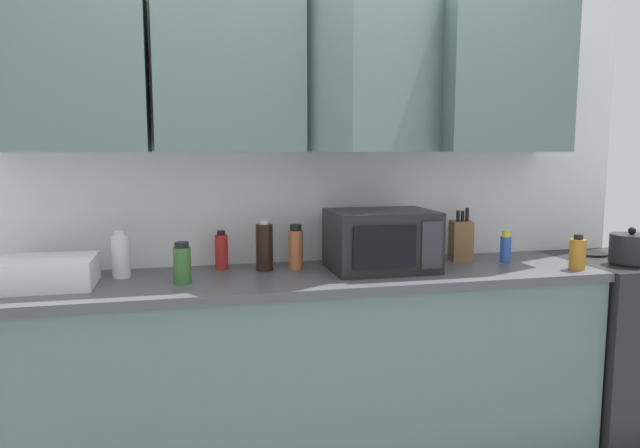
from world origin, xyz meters
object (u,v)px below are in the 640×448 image
(kettle, at_px, (631,248))
(bottle_soy_dark, at_px, (264,247))
(bottle_red_sauce, at_px, (221,251))
(bottle_green_oil, at_px, (182,264))
(bottle_spice_jar, at_px, (296,248))
(stove_range, at_px, (631,341))
(microwave, at_px, (381,240))
(knife_block, at_px, (461,240))
(bottle_white_jar, at_px, (121,255))
(dish_rack, at_px, (46,272))
(bottle_blue_cleaner, at_px, (506,248))
(bottle_amber_vinegar, at_px, (578,254))

(kettle, bearing_deg, bottle_soy_dark, 171.03)
(bottle_red_sauce, bearing_deg, bottle_soy_dark, -23.02)
(bottle_green_oil, relative_size, bottle_spice_jar, 0.83)
(stove_range, xyz_separation_m, microwave, (-1.40, 0.03, 0.59))
(bottle_red_sauce, relative_size, bottle_green_oil, 1.04)
(bottle_spice_jar, bearing_deg, bottle_soy_dark, -176.66)
(microwave, relative_size, knife_block, 1.79)
(stove_range, xyz_separation_m, bottle_white_jar, (-2.57, 0.13, 0.55))
(dish_rack, relative_size, bottle_blue_cleaner, 2.41)
(bottle_blue_cleaner, relative_size, bottle_green_oil, 0.89)
(bottle_green_oil, bearing_deg, stove_range, 1.15)
(bottle_blue_cleaner, xyz_separation_m, bottle_red_sauce, (-1.40, 0.16, 0.01))
(bottle_spice_jar, bearing_deg, knife_block, 1.66)
(microwave, xyz_separation_m, knife_block, (0.48, 0.14, -0.04))
(bottle_soy_dark, bearing_deg, bottle_amber_vinegar, -12.45)
(bottle_blue_cleaner, height_order, bottle_white_jar, bottle_white_jar)
(microwave, height_order, bottle_blue_cleaner, microwave)
(kettle, bearing_deg, bottle_amber_vinegar, -173.33)
(bottle_blue_cleaner, distance_m, bottle_green_oil, 1.58)
(bottle_white_jar, distance_m, bottle_amber_vinegar, 2.09)
(kettle, height_order, bottle_amber_vinegar, kettle)
(bottle_green_oil, bearing_deg, bottle_amber_vinegar, -4.19)
(stove_range, xyz_separation_m, kettle, (-0.17, -0.14, 0.53))
(dish_rack, relative_size, bottle_green_oil, 2.16)
(kettle, xyz_separation_m, bottle_blue_cleaner, (-0.56, 0.20, -0.01))
(bottle_white_jar, bearing_deg, bottle_soy_dark, 0.41)
(bottle_soy_dark, xyz_separation_m, bottle_red_sauce, (-0.19, 0.08, -0.03))
(microwave, relative_size, bottle_soy_dark, 2.04)
(microwave, xyz_separation_m, dish_rack, (-1.45, -0.01, -0.08))
(kettle, relative_size, bottle_white_jar, 0.92)
(bottle_blue_cleaner, bearing_deg, bottle_red_sauce, 173.49)
(knife_block, xyz_separation_m, bottle_spice_jar, (-0.86, -0.03, -0.00))
(bottle_green_oil, bearing_deg, dish_rack, 173.04)
(stove_range, bearing_deg, bottle_spice_jar, 175.29)
(bottle_spice_jar, distance_m, bottle_amber_vinegar, 1.33)
(dish_rack, distance_m, bottle_amber_vinegar, 2.36)
(dish_rack, distance_m, bottle_red_sauce, 0.75)
(kettle, relative_size, microwave, 0.41)
(kettle, bearing_deg, dish_rack, 176.58)
(bottle_spice_jar, bearing_deg, bottle_green_oil, -159.70)
(microwave, bearing_deg, dish_rack, -179.68)
(stove_range, distance_m, bottle_white_jar, 2.63)
(knife_block, xyz_separation_m, bottle_red_sauce, (-1.21, 0.05, -0.02))
(bottle_green_oil, distance_m, bottle_amber_vinegar, 1.81)
(dish_rack, xyz_separation_m, bottle_blue_cleaner, (2.12, 0.04, 0.01))
(knife_block, bearing_deg, kettle, -22.62)
(bottle_red_sauce, xyz_separation_m, bottle_amber_vinegar, (1.63, -0.40, -0.01))
(knife_block, bearing_deg, bottle_soy_dark, -178.09)
(dish_rack, relative_size, bottle_soy_dark, 1.61)
(dish_rack, bearing_deg, bottle_amber_vinegar, -4.83)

